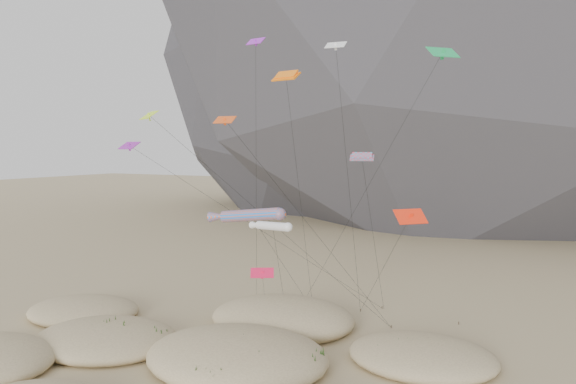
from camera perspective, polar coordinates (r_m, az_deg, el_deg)
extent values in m
ellipsoid|color=#2B2B30|center=(168.72, 5.17, 13.56)|extent=(136.20, 127.83, 116.00)
ellipsoid|color=#CCB789|center=(54.45, -18.03, -13.99)|extent=(13.43, 11.41, 2.46)
ellipsoid|color=#CCB789|center=(47.51, -5.21, -16.28)|extent=(15.34, 13.04, 3.49)
ellipsoid|color=#CCB789|center=(56.87, -0.55, -12.68)|extent=(14.60, 12.41, 3.60)
ellipsoid|color=#CCB789|center=(49.26, 13.48, -15.90)|extent=(12.27, 10.43, 2.46)
ellipsoid|color=#CCB789|center=(64.07, -20.07, -11.25)|extent=(12.10, 10.29, 2.28)
ellipsoid|color=black|center=(54.61, -17.24, -13.64)|extent=(2.72, 2.33, 0.82)
ellipsoid|color=black|center=(53.05, -13.27, -14.22)|extent=(2.41, 2.06, 0.72)
ellipsoid|color=black|center=(46.14, -4.03, -16.50)|extent=(3.07, 2.62, 0.92)
ellipsoid|color=black|center=(45.59, 2.03, -16.90)|extent=(2.58, 2.21, 0.77)
ellipsoid|color=black|center=(42.92, -7.82, -18.50)|extent=(2.22, 1.90, 0.66)
ellipsoid|color=black|center=(57.00, -2.61, -12.44)|extent=(3.06, 2.62, 0.92)
ellipsoid|color=black|center=(54.42, -0.37, -13.38)|extent=(2.52, 2.15, 0.76)
ellipsoid|color=black|center=(49.84, 12.19, -15.45)|extent=(2.51, 2.15, 0.75)
ellipsoid|color=black|center=(48.59, 10.25, -16.09)|extent=(2.02, 1.73, 0.61)
ellipsoid|color=black|center=(65.31, -20.42, -10.96)|extent=(2.15, 1.84, 0.65)
ellipsoid|color=black|center=(63.95, -18.31, -11.33)|extent=(2.03, 1.74, 0.61)
cylinder|color=#3F2D1E|center=(61.29, 1.00, -12.04)|extent=(0.08, 0.08, 0.30)
cylinder|color=#3F2D1E|center=(62.69, 1.45, -11.66)|extent=(0.08, 0.08, 0.30)
cylinder|color=#3F2D1E|center=(62.25, 7.37, -11.81)|extent=(0.08, 0.08, 0.30)
cylinder|color=#3F2D1E|center=(63.59, 9.54, -11.48)|extent=(0.08, 0.08, 0.30)
cylinder|color=#3F2D1E|center=(57.31, 10.44, -13.31)|extent=(0.08, 0.08, 0.30)
cylinder|color=#3F2D1E|center=(66.04, -2.36, -10.81)|extent=(0.08, 0.08, 0.30)
cylinder|color=#3F2D1E|center=(59.97, 16.95, -12.62)|extent=(0.08, 0.08, 0.30)
cylinder|color=#3F2D1E|center=(66.18, -3.20, -10.78)|extent=(0.08, 0.08, 0.30)
cylinder|color=#E64F18|center=(50.67, -3.80, -2.35)|extent=(5.97, 1.18, 1.68)
sphere|color=#E64F18|center=(49.26, -0.83, -2.27)|extent=(1.13, 1.13, 1.13)
cone|color=#E64F18|center=(52.36, -6.87, -2.47)|extent=(2.45, 1.01, 1.21)
cylinder|color=black|center=(55.71, -0.26, -7.75)|extent=(1.74, 10.38, 11.59)
cylinder|color=silver|center=(46.74, -1.56, -3.48)|extent=(4.24, 2.68, 1.01)
sphere|color=silver|center=(44.93, 0.00, -3.59)|extent=(0.74, 0.74, 0.74)
cone|color=silver|center=(48.78, -3.14, -3.41)|extent=(1.88, 1.40, 0.75)
cylinder|color=black|center=(54.55, -0.83, -8.25)|extent=(5.39, 12.81, 11.15)
cube|color=orange|center=(55.47, -0.20, 11.63)|extent=(3.02, 1.70, 0.83)
cube|color=orange|center=(55.50, -0.20, 11.85)|extent=(2.55, 1.36, 0.81)
cylinder|color=black|center=(59.30, 1.24, -0.68)|extent=(0.99, 8.46, 24.50)
cube|color=#FF1A2F|center=(48.60, 7.52, 3.48)|extent=(2.19, 1.34, 0.58)
cube|color=#FF1A2F|center=(48.59, 7.53, 3.70)|extent=(1.85, 1.09, 0.57)
cylinder|color=black|center=(55.58, 8.75, -5.09)|extent=(1.72, 12.56, 16.80)
cube|color=#DB4B14|center=(49.54, -6.44, 7.31)|extent=(1.91, 1.10, 0.67)
cube|color=#DB4B14|center=(49.53, -6.44, 7.13)|extent=(0.23, 0.20, 0.64)
cylinder|color=black|center=(52.01, 2.54, -3.86)|extent=(11.96, 11.05, 20.03)
cube|color=#18A053|center=(48.46, 15.46, 13.53)|extent=(2.66, 2.69, 0.97)
cube|color=#18A053|center=(48.44, 15.45, 13.35)|extent=(0.42, 0.42, 0.85)
cylinder|color=black|center=(53.12, 7.36, -0.84)|extent=(15.96, 6.00, 25.32)
cube|color=silver|center=(53.10, 4.87, 14.67)|extent=(1.94, 1.14, 0.67)
cube|color=silver|center=(53.08, 4.87, 14.51)|extent=(0.24, 0.20, 0.65)
cylinder|color=black|center=(56.14, 6.22, 0.31)|extent=(0.15, 7.92, 26.96)
cube|color=purple|center=(56.19, -15.83, 4.57)|extent=(2.29, 1.50, 0.74)
cube|color=purple|center=(56.19, -15.83, 4.42)|extent=(0.28, 0.23, 0.74)
cylinder|color=black|center=(57.88, -2.46, -4.10)|extent=(20.09, 17.10, 17.81)
cube|color=#E21542|center=(42.22, -2.64, -8.20)|extent=(1.97, 1.66, 0.59)
cube|color=#E21542|center=(42.26, -2.64, -8.40)|extent=(0.25, 0.23, 0.60)
cylinder|color=black|center=(54.13, -2.47, -9.85)|extent=(10.84, 19.73, 8.33)
cube|color=purple|center=(53.72, -3.30, 15.05)|extent=(1.79, 1.06, 0.70)
cube|color=purple|center=(53.70, -3.30, 14.89)|extent=(0.23, 0.25, 0.58)
cylinder|color=black|center=(58.45, -3.24, 0.72)|extent=(5.54, 9.51, 27.41)
cube|color=#CAFF1A|center=(52.62, -13.94, 7.59)|extent=(2.44, 2.07, 0.79)
cube|color=#CAFF1A|center=(52.61, -13.93, 7.42)|extent=(0.34, 0.32, 0.74)
cylinder|color=black|center=(52.85, -1.33, -3.44)|extent=(19.08, 12.58, 20.53)
cube|color=#FE290D|center=(42.07, 12.34, -2.45)|extent=(2.45, 2.46, 1.00)
cube|color=#FE290D|center=(42.09, 12.33, -2.65)|extent=(0.44, 0.44, 0.78)
cylinder|color=black|center=(51.96, 9.40, -8.10)|extent=(9.39, 15.94, 12.59)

